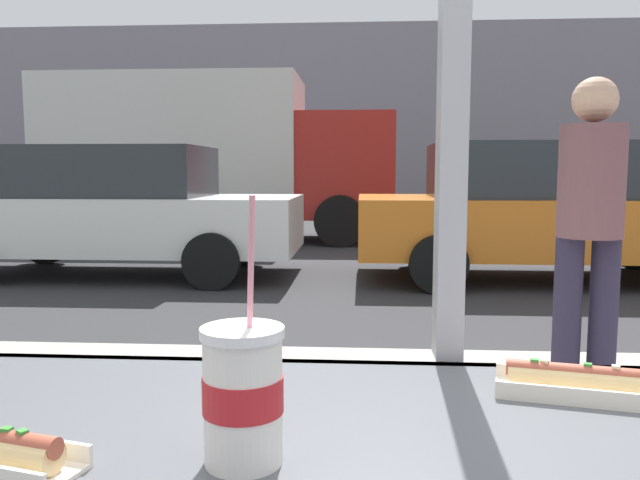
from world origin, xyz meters
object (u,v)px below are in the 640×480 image
at_px(box_truck, 212,153).
at_px(soda_cup_left, 243,393).
at_px(parked_car_orange, 544,211).
at_px(parked_car_white, 116,210).
at_px(hotdog_tray_near, 578,382).
at_px(pedestrian, 590,219).

bearing_deg(box_truck, soda_cup_left, -76.44).
bearing_deg(soda_cup_left, parked_car_orange, 71.70).
bearing_deg(parked_car_white, hotdog_tray_near, -63.12).
xyz_separation_m(parked_car_orange, box_truck, (-5.04, 4.23, 0.81)).
height_order(soda_cup_left, parked_car_orange, parked_car_orange).
distance_m(parked_car_orange, pedestrian, 4.64).
bearing_deg(parked_car_white, parked_car_orange, 0.00).
xyz_separation_m(soda_cup_left, pedestrian, (1.28, 2.52, 0.02)).
distance_m(parked_car_white, pedestrian, 6.19).
height_order(soda_cup_left, hotdog_tray_near, soda_cup_left).
height_order(box_truck, pedestrian, box_truck).
xyz_separation_m(parked_car_orange, pedestrian, (-1.04, -4.51, 0.24)).
relative_size(soda_cup_left, parked_car_white, 0.07).
xyz_separation_m(box_truck, pedestrian, (4.00, -8.74, -0.57)).
distance_m(parked_car_white, box_truck, 4.32).
bearing_deg(hotdog_tray_near, parked_car_orange, 74.76).
bearing_deg(pedestrian, parked_car_white, 133.16).
height_order(parked_car_white, box_truck, box_truck).
height_order(soda_cup_left, parked_car_white, parked_car_white).
bearing_deg(pedestrian, parked_car_orange, 76.97).
distance_m(hotdog_tray_near, pedestrian, 2.40).
distance_m(soda_cup_left, box_truck, 11.60).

